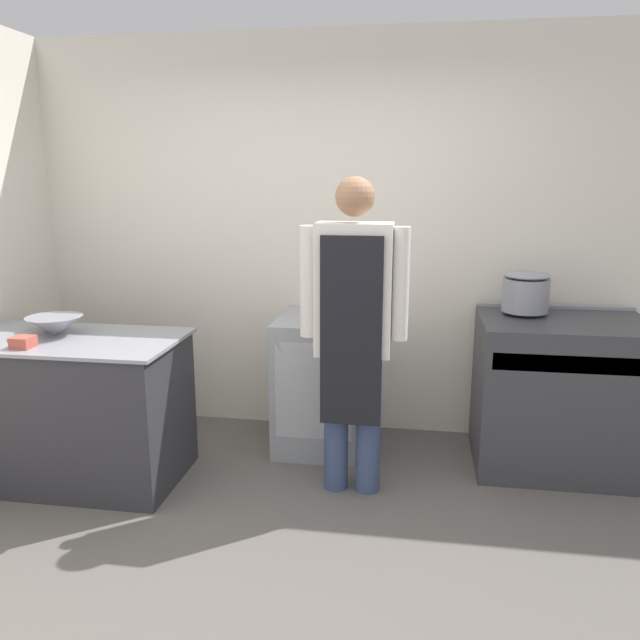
{
  "coord_description": "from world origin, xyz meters",
  "views": [
    {
      "loc": [
        0.61,
        -2.39,
        1.77
      ],
      "look_at": [
        0.07,
        1.01,
        0.97
      ],
      "focal_mm": 35.0,
      "sensor_mm": 36.0,
      "label": 1
    }
  ],
  "objects_px": {
    "fridge_unit": "(322,382)",
    "stock_pot": "(526,291)",
    "mixing_bowl": "(55,326)",
    "plastic_tub": "(23,342)",
    "person_cook": "(353,321)",
    "stove": "(560,394)"
  },
  "relations": [
    {
      "from": "fridge_unit",
      "to": "stove",
      "type": "bearing_deg",
      "value": -2.62
    },
    {
      "from": "fridge_unit",
      "to": "stock_pot",
      "type": "xyz_separation_m",
      "value": [
        1.27,
        0.06,
        0.64
      ]
    },
    {
      "from": "stock_pot",
      "to": "person_cook",
      "type": "bearing_deg",
      "value": -147.21
    },
    {
      "from": "mixing_bowl",
      "to": "plastic_tub",
      "type": "relative_size",
      "value": 3.02
    },
    {
      "from": "stove",
      "to": "fridge_unit",
      "type": "height_order",
      "value": "stove"
    },
    {
      "from": "stove",
      "to": "stock_pot",
      "type": "bearing_deg",
      "value": 150.09
    },
    {
      "from": "fridge_unit",
      "to": "mixing_bowl",
      "type": "xyz_separation_m",
      "value": [
        -1.47,
        -0.64,
        0.48
      ]
    },
    {
      "from": "mixing_bowl",
      "to": "person_cook",
      "type": "bearing_deg",
      "value": 1.95
    },
    {
      "from": "mixing_bowl",
      "to": "stock_pot",
      "type": "relative_size",
      "value": 1.15
    },
    {
      "from": "person_cook",
      "to": "stock_pot",
      "type": "relative_size",
      "value": 6.3
    },
    {
      "from": "stove",
      "to": "person_cook",
      "type": "relative_size",
      "value": 0.56
    },
    {
      "from": "stove",
      "to": "plastic_tub",
      "type": "height_order",
      "value": "stove"
    },
    {
      "from": "mixing_bowl",
      "to": "stock_pot",
      "type": "distance_m",
      "value": 2.83
    },
    {
      "from": "fridge_unit",
      "to": "plastic_tub",
      "type": "distance_m",
      "value": 1.81
    },
    {
      "from": "stock_pot",
      "to": "plastic_tub",
      "type": "bearing_deg",
      "value": -160.64
    },
    {
      "from": "fridge_unit",
      "to": "stock_pot",
      "type": "bearing_deg",
      "value": 2.73
    },
    {
      "from": "person_cook",
      "to": "stock_pot",
      "type": "bearing_deg",
      "value": 32.79
    },
    {
      "from": "fridge_unit",
      "to": "person_cook",
      "type": "xyz_separation_m",
      "value": [
        0.26,
        -0.59,
        0.56
      ]
    },
    {
      "from": "mixing_bowl",
      "to": "plastic_tub",
      "type": "xyz_separation_m",
      "value": [
        -0.03,
        -0.27,
        -0.03
      ]
    },
    {
      "from": "stove",
      "to": "fridge_unit",
      "type": "distance_m",
      "value": 1.49
    },
    {
      "from": "stove",
      "to": "fridge_unit",
      "type": "xyz_separation_m",
      "value": [
        -1.49,
        0.07,
        -0.03
      ]
    },
    {
      "from": "stove",
      "to": "stock_pot",
      "type": "xyz_separation_m",
      "value": [
        -0.22,
        0.13,
        0.61
      ]
    }
  ]
}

